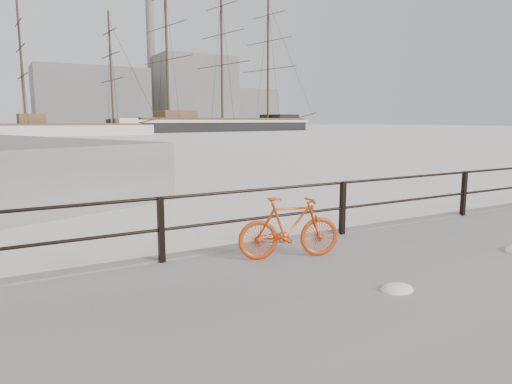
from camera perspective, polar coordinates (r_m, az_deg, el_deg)
name	(u,v)px	position (r m, az deg, el deg)	size (l,w,h in m)	color
ground	(336,250)	(9.00, 9.99, -7.15)	(400.00, 400.00, 0.00)	white
guardrail	(343,208)	(8.69, 10.76, -1.98)	(28.00, 0.10, 1.00)	black
bicycle	(289,228)	(7.08, 4.18, -4.46)	(1.61, 0.24, 0.97)	#CD3D0D
snow_mounds	(512,237)	(8.92, 29.37, -4.95)	(23.47, 1.98, 0.37)	white
barque_black	(223,131)	(105.43, -4.21, 7.57)	(60.46, 19.79, 34.18)	black
schooner_mid	(73,136)	(80.68, -21.93, 6.54)	(29.61, 12.53, 21.24)	beige
industrial_west	(91,99)	(149.00, -19.91, 10.93)	(32.00, 18.00, 18.00)	gray
industrial_mid	(193,93)	(163.57, -7.84, 12.20)	(26.00, 20.00, 24.00)	gray
industrial_east	(245,108)	(177.59, -1.38, 10.40)	(20.00, 16.00, 14.00)	gray
smokestack	(151,62)	(164.87, -12.94, 15.52)	(2.80, 2.80, 44.00)	gray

